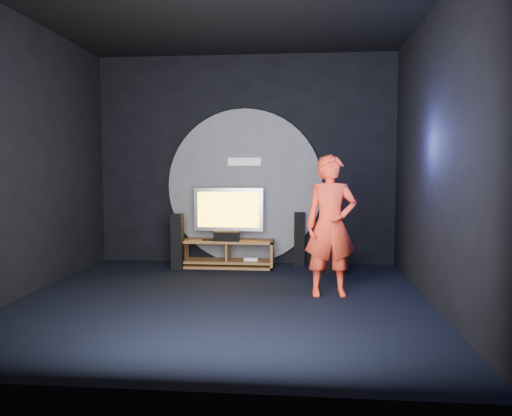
{
  "coord_description": "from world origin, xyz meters",
  "views": [
    {
      "loc": [
        0.98,
        -5.9,
        1.59
      ],
      "look_at": [
        0.32,
        1.05,
        1.05
      ],
      "focal_mm": 35.0,
      "sensor_mm": 36.0,
      "label": 1
    }
  ],
  "objects_px": {
    "tv": "(228,211)",
    "tower_speaker_left": "(178,242)",
    "subwoofer": "(335,263)",
    "tower_speaker_right": "(299,239)",
    "player": "(331,226)",
    "media_console": "(228,255)"
  },
  "relations": [
    {
      "from": "tv",
      "to": "tower_speaker_left",
      "type": "bearing_deg",
      "value": -159.55
    },
    {
      "from": "tower_speaker_left",
      "to": "subwoofer",
      "type": "height_order",
      "value": "tower_speaker_left"
    },
    {
      "from": "subwoofer",
      "to": "tower_speaker_right",
      "type": "bearing_deg",
      "value": 132.48
    },
    {
      "from": "tv",
      "to": "subwoofer",
      "type": "relative_size",
      "value": 3.68
    },
    {
      "from": "tower_speaker_left",
      "to": "tower_speaker_right",
      "type": "distance_m",
      "value": 2.01
    },
    {
      "from": "tower_speaker_right",
      "to": "player",
      "type": "relative_size",
      "value": 0.5
    },
    {
      "from": "media_console",
      "to": "subwoofer",
      "type": "relative_size",
      "value": 4.82
    },
    {
      "from": "tower_speaker_left",
      "to": "player",
      "type": "xyz_separation_m",
      "value": [
        2.34,
        -1.45,
        0.45
      ]
    },
    {
      "from": "media_console",
      "to": "subwoofer",
      "type": "distance_m",
      "value": 1.73
    },
    {
      "from": "tv",
      "to": "tower_speaker_left",
      "type": "distance_m",
      "value": 0.95
    },
    {
      "from": "media_console",
      "to": "tower_speaker_left",
      "type": "xyz_separation_m",
      "value": [
        -0.79,
        -0.22,
        0.25
      ]
    },
    {
      "from": "tv",
      "to": "player",
      "type": "bearing_deg",
      "value": -48.22
    },
    {
      "from": "tv",
      "to": "player",
      "type": "height_order",
      "value": "player"
    },
    {
      "from": "media_console",
      "to": "subwoofer",
      "type": "height_order",
      "value": "media_console"
    },
    {
      "from": "player",
      "to": "tv",
      "type": "bearing_deg",
      "value": 123.79
    },
    {
      "from": "subwoofer",
      "to": "tower_speaker_left",
      "type": "bearing_deg",
      "value": 178.22
    },
    {
      "from": "tv",
      "to": "tower_speaker_left",
      "type": "height_order",
      "value": "tv"
    },
    {
      "from": "tower_speaker_left",
      "to": "subwoofer",
      "type": "distance_m",
      "value": 2.5
    },
    {
      "from": "subwoofer",
      "to": "player",
      "type": "distance_m",
      "value": 1.57
    },
    {
      "from": "subwoofer",
      "to": "player",
      "type": "xyz_separation_m",
      "value": [
        -0.15,
        -1.38,
        0.73
      ]
    },
    {
      "from": "tv",
      "to": "player",
      "type": "xyz_separation_m",
      "value": [
        1.56,
        -1.74,
        -0.02
      ]
    },
    {
      "from": "tower_speaker_left",
      "to": "subwoofer",
      "type": "xyz_separation_m",
      "value": [
        2.49,
        -0.08,
        -0.29
      ]
    }
  ]
}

